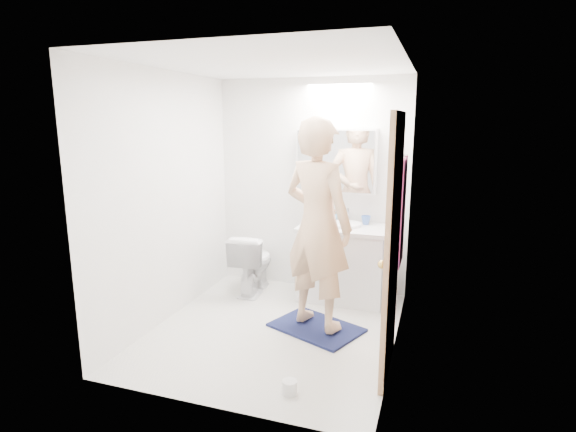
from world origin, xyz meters
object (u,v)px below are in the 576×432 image
at_px(person, 318,225).
at_px(medicine_cabinet, 336,161).
at_px(vanity_cabinet, 343,265).
at_px(toothbrush_cup, 366,220).
at_px(soap_bottle_a, 323,212).
at_px(soap_bottle_b, 332,214).
at_px(toilet, 253,262).
at_px(toilet_paper_roll, 290,387).

bearing_deg(person, medicine_cabinet, -63.38).
relative_size(vanity_cabinet, toothbrush_cup, 8.65).
distance_m(medicine_cabinet, soap_bottle_a, 0.59).
bearing_deg(medicine_cabinet, person, -86.24).
xyz_separation_m(soap_bottle_b, toothbrush_cup, (0.39, -0.02, -0.04)).
height_order(person, soap_bottle_b, person).
xyz_separation_m(medicine_cabinet, person, (0.07, -1.03, -0.49)).
bearing_deg(soap_bottle_b, toilet, -160.76).
xyz_separation_m(toothbrush_cup, toilet_paper_roll, (-0.20, -2.05, -0.82)).
relative_size(soap_bottle_b, toilet_paper_roll, 1.68).
relative_size(vanity_cabinet, toilet, 1.30).
bearing_deg(soap_bottle_a, toothbrush_cup, 1.18).
distance_m(toothbrush_cup, toilet_paper_roll, 2.22).
bearing_deg(toilet, medicine_cabinet, -163.77).
distance_m(vanity_cabinet, toothbrush_cup, 0.55).
height_order(medicine_cabinet, soap_bottle_a, medicine_cabinet).
xyz_separation_m(toilet, person, (0.94, -0.71, 0.66)).
relative_size(medicine_cabinet, soap_bottle_a, 3.95).
bearing_deg(medicine_cabinet, vanity_cabinet, -55.70).
bearing_deg(soap_bottle_b, toothbrush_cup, -2.97).
relative_size(toilet, person, 0.36).
bearing_deg(person, toilet, -13.96).
relative_size(soap_bottle_a, toilet_paper_roll, 2.02).
xyz_separation_m(medicine_cabinet, soap_bottle_b, (-0.03, -0.03, -0.59)).
distance_m(toilet, toothbrush_cup, 1.36).
relative_size(vanity_cabinet, soap_bottle_b, 4.87).
relative_size(toilet, soap_bottle_b, 3.75).
xyz_separation_m(vanity_cabinet, toilet, (-1.02, -0.11, -0.04)).
distance_m(medicine_cabinet, toilet_paper_roll, 2.56).
xyz_separation_m(vanity_cabinet, toothbrush_cup, (0.21, 0.16, 0.48)).
relative_size(soap_bottle_a, toothbrush_cup, 2.14).
bearing_deg(soap_bottle_a, vanity_cabinet, -28.79).
relative_size(vanity_cabinet, soap_bottle_a, 4.04).
xyz_separation_m(medicine_cabinet, soap_bottle_a, (-0.13, -0.06, -0.57)).
bearing_deg(person, vanity_cabinet, -72.38).
distance_m(medicine_cabinet, toothbrush_cup, 0.73).
height_order(vanity_cabinet, toothbrush_cup, toothbrush_cup).
height_order(soap_bottle_a, soap_bottle_b, soap_bottle_a).
distance_m(person, toilet_paper_roll, 1.44).
distance_m(vanity_cabinet, toilet_paper_roll, 1.92).
xyz_separation_m(vanity_cabinet, toilet_paper_roll, (0.01, -1.89, -0.34)).
bearing_deg(person, toilet_paper_roll, 117.51).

